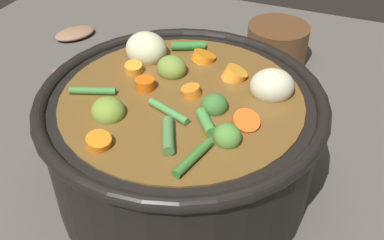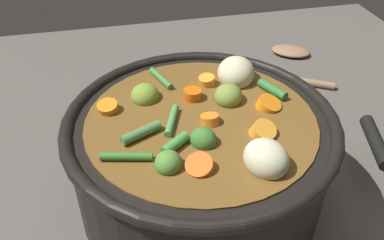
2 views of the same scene
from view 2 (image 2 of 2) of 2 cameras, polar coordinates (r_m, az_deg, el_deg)
name	(u,v)px [view 2 (image 2 of 2)]	position (r m, az deg, el deg)	size (l,w,h in m)	color
ground_plane	(200,197)	(0.54, 1.05, -10.67)	(1.10, 1.10, 0.00)	#514C47
cooking_pot	(201,157)	(0.49, 1.19, -5.18)	(0.31, 0.31, 0.15)	black
wooden_spoon	(288,60)	(0.83, 13.17, 8.07)	(0.18, 0.19, 0.01)	#8C694B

